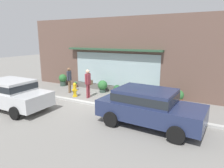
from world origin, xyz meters
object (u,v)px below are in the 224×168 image
at_px(potted_plant_window_right, 76,85).
at_px(potted_plant_low_front, 179,96).
at_px(potted_plant_near_hydrant, 117,89).
at_px(parked_car_navy, 148,105).
at_px(pedestrian_with_handbag, 88,81).
at_px(potted_plant_doorstep, 130,91).
at_px(potted_plant_window_center, 63,79).
at_px(fire_hydrant, 75,90).
at_px(pedestrian_passerby, 69,78).
at_px(potted_plant_trailing_edge, 103,86).
at_px(parked_car_silver, 12,93).
at_px(potted_plant_by_entrance, 152,93).

bearing_deg(potted_plant_window_right, potted_plant_low_front, -1.43).
bearing_deg(potted_plant_near_hydrant, parked_car_navy, -47.89).
height_order(pedestrian_with_handbag, potted_plant_doorstep, pedestrian_with_handbag).
bearing_deg(potted_plant_window_center, fire_hydrant, -35.40).
bearing_deg(pedestrian_passerby, potted_plant_doorstep, 92.09).
xyz_separation_m(pedestrian_passerby, parked_car_navy, (6.39, -2.54, -0.12)).
bearing_deg(potted_plant_trailing_edge, parked_car_navy, -39.44).
distance_m(pedestrian_passerby, parked_car_silver, 3.97).
height_order(parked_car_navy, potted_plant_trailing_edge, parked_car_navy).
relative_size(pedestrian_with_handbag, potted_plant_by_entrance, 2.85).
bearing_deg(potted_plant_near_hydrant, potted_plant_by_entrance, 4.77).
xyz_separation_m(fire_hydrant, potted_plant_low_front, (6.04, 1.77, -0.05)).
xyz_separation_m(fire_hydrant, potted_plant_window_right, (-1.50, 1.96, -0.22)).
bearing_deg(pedestrian_with_handbag, parked_car_navy, -113.82).
bearing_deg(parked_car_silver, potted_plant_near_hydrant, 55.32).
bearing_deg(potted_plant_doorstep, potted_plant_window_right, 179.19).
height_order(pedestrian_with_handbag, potted_plant_trailing_edge, pedestrian_with_handbag).
distance_m(fire_hydrant, potted_plant_near_hydrant, 2.76).
bearing_deg(fire_hydrant, parked_car_navy, -19.61).
bearing_deg(potted_plant_window_center, parked_car_silver, -75.87).
bearing_deg(fire_hydrant, potted_plant_low_front, 16.33).
distance_m(potted_plant_window_center, potted_plant_low_front, 8.74).
distance_m(parked_car_navy, potted_plant_low_front, 3.79).
xyz_separation_m(potted_plant_window_right, potted_plant_by_entrance, (5.95, 0.02, 0.13)).
distance_m(potted_plant_window_right, potted_plant_by_entrance, 5.95).
xyz_separation_m(potted_plant_window_right, potted_plant_trailing_edge, (2.52, -0.24, 0.24)).
bearing_deg(pedestrian_with_handbag, potted_plant_doorstep, -49.71).
relative_size(fire_hydrant, potted_plant_doorstep, 1.42).
bearing_deg(fire_hydrant, potted_plant_doorstep, 32.29).
bearing_deg(fire_hydrant, potted_plant_window_center, 144.60).
xyz_separation_m(potted_plant_window_center, potted_plant_trailing_edge, (3.72, -0.20, -0.05)).
relative_size(pedestrian_passerby, potted_plant_window_center, 1.89).
relative_size(parked_car_silver, potted_plant_by_entrance, 6.50).
height_order(parked_car_silver, potted_plant_doorstep, parked_car_silver).
height_order(pedestrian_passerby, potted_plant_by_entrance, pedestrian_passerby).
distance_m(parked_car_navy, parked_car_silver, 6.99).
bearing_deg(pedestrian_passerby, parked_car_silver, -22.98).
bearing_deg(pedestrian_passerby, potted_plant_by_entrance, 88.17).
xyz_separation_m(pedestrian_with_handbag, potted_plant_doorstep, (2.09, 1.69, -0.74)).
xyz_separation_m(potted_plant_window_right, potted_plant_low_front, (7.54, -0.19, 0.18)).
xyz_separation_m(potted_plant_near_hydrant, potted_plant_doorstep, (0.89, 0.11, -0.01)).
xyz_separation_m(pedestrian_with_handbag, potted_plant_near_hydrant, (1.20, 1.58, -0.73)).
relative_size(pedestrian_with_handbag, pedestrian_passerby, 1.03).
height_order(potted_plant_window_right, potted_plant_by_entrance, potted_plant_by_entrance).
xyz_separation_m(pedestrian_passerby, potted_plant_trailing_edge, (1.93, 1.12, -0.55)).
bearing_deg(pedestrian_passerby, fire_hydrant, 40.72).
bearing_deg(potted_plant_trailing_edge, fire_hydrant, -120.65).
distance_m(potted_plant_low_front, potted_plant_trailing_edge, 5.02).
bearing_deg(parked_car_silver, fire_hydrant, 67.13).
relative_size(potted_plant_near_hydrant, potted_plant_trailing_edge, 0.75).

